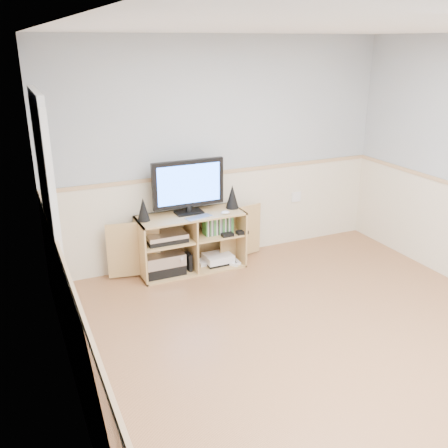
{
  "coord_description": "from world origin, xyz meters",
  "views": [
    {
      "loc": [
        -2.25,
        -2.82,
        2.43
      ],
      "look_at": [
        -0.45,
        1.2,
        0.8
      ],
      "focal_mm": 40.0,
      "sensor_mm": 36.0,
      "label": 1
    }
  ],
  "objects_px": {
    "media_cabinet": "(190,240)",
    "keyboard": "(199,217)",
    "monitor": "(188,185)",
    "game_consoles": "(217,259)"
  },
  "relations": [
    {
      "from": "media_cabinet",
      "to": "keyboard",
      "type": "bearing_deg",
      "value": -77.74
    },
    {
      "from": "media_cabinet",
      "to": "monitor",
      "type": "bearing_deg",
      "value": -90.0
    },
    {
      "from": "keyboard",
      "to": "game_consoles",
      "type": "height_order",
      "value": "keyboard"
    },
    {
      "from": "media_cabinet",
      "to": "game_consoles",
      "type": "distance_m",
      "value": 0.41
    },
    {
      "from": "media_cabinet",
      "to": "monitor",
      "type": "relative_size",
      "value": 2.29
    },
    {
      "from": "media_cabinet",
      "to": "game_consoles",
      "type": "height_order",
      "value": "media_cabinet"
    },
    {
      "from": "keyboard",
      "to": "game_consoles",
      "type": "bearing_deg",
      "value": 12.48
    },
    {
      "from": "game_consoles",
      "to": "keyboard",
      "type": "bearing_deg",
      "value": -153.98
    },
    {
      "from": "monitor",
      "to": "game_consoles",
      "type": "bearing_deg",
      "value": -11.34
    },
    {
      "from": "keyboard",
      "to": "game_consoles",
      "type": "relative_size",
      "value": 0.65
    }
  ]
}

